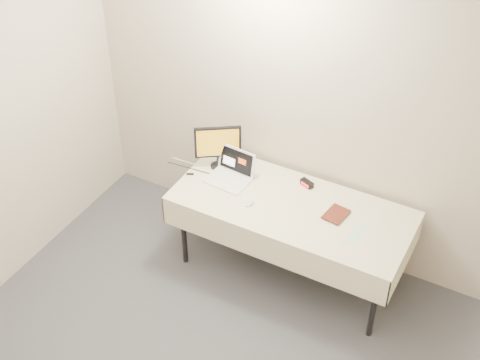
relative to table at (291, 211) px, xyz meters
The scene contains 9 objects.
back_wall 0.81m from the table, 90.00° to the left, with size 4.00×0.10×2.70m, color beige.
table is the anchor object (origin of this frame).
laptop 0.59m from the table, behind, with size 0.36×0.30×0.23m.
monitor 0.81m from the table, 168.10° to the left, with size 0.33×0.23×0.39m.
book 0.32m from the table, 12.43° to the left, with size 0.15×0.02×0.20m, color maroon.
alarm_clock 0.29m from the table, 89.11° to the left, with size 0.12×0.08×0.05m.
clicker 0.33m from the table, 152.31° to the right, with size 0.04×0.08×0.02m, color silver.
paper_form 0.56m from the table, ahead, with size 0.10×0.24×0.00m, color #B8E1B3.
usb_dongle 0.89m from the table, behind, with size 0.06×0.02×0.01m, color black.
Camera 1 is at (1.50, -1.57, 4.08)m, focal length 50.00 mm.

